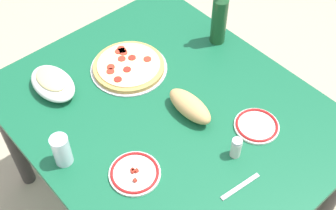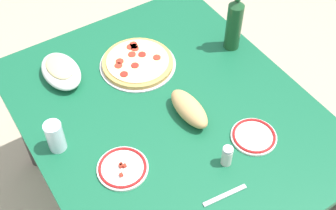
% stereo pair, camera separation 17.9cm
% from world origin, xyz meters
% --- Properties ---
extents(ground_plane, '(8.00, 8.00, 0.00)m').
position_xyz_m(ground_plane, '(0.00, 0.00, 0.00)').
color(ground_plane, tan).
rests_on(ground_plane, ground).
extents(dining_table, '(1.32, 1.09, 0.74)m').
position_xyz_m(dining_table, '(0.00, 0.00, 0.63)').
color(dining_table, '#145938').
rests_on(dining_table, ground).
extents(pepperoni_pizza, '(0.34, 0.34, 0.03)m').
position_xyz_m(pepperoni_pizza, '(-0.29, 0.03, 0.75)').
color(pepperoni_pizza, '#B7B7BC').
rests_on(pepperoni_pizza, dining_table).
extents(baked_pasta_dish, '(0.24, 0.15, 0.08)m').
position_xyz_m(baked_pasta_dish, '(-0.40, -0.28, 0.78)').
color(baked_pasta_dish, white).
rests_on(baked_pasta_dish, dining_table).
extents(wine_bottle, '(0.07, 0.07, 0.33)m').
position_xyz_m(wine_bottle, '(-0.17, 0.45, 0.87)').
color(wine_bottle, '#194723').
rests_on(wine_bottle, dining_table).
extents(water_glass, '(0.07, 0.07, 0.13)m').
position_xyz_m(water_glass, '(-0.07, -0.45, 0.80)').
color(water_glass, silver).
rests_on(water_glass, dining_table).
extents(side_plate_near, '(0.18, 0.18, 0.02)m').
position_xyz_m(side_plate_near, '(0.29, 0.20, 0.75)').
color(side_plate_near, white).
rests_on(side_plate_near, dining_table).
extents(side_plate_far, '(0.19, 0.19, 0.02)m').
position_xyz_m(side_plate_far, '(0.15, -0.29, 0.75)').
color(side_plate_far, white).
rests_on(side_plate_far, dining_table).
extents(bread_loaf, '(0.22, 0.09, 0.08)m').
position_xyz_m(bread_loaf, '(0.07, 0.05, 0.78)').
color(bread_loaf, tan).
rests_on(bread_loaf, dining_table).
extents(spice_shaker, '(0.04, 0.04, 0.09)m').
position_xyz_m(spice_shaker, '(0.33, 0.04, 0.78)').
color(spice_shaker, silver).
rests_on(spice_shaker, dining_table).
extents(fork_left, '(0.03, 0.17, 0.00)m').
position_xyz_m(fork_left, '(0.43, -0.04, 0.74)').
color(fork_left, '#B7B7BC').
rests_on(fork_left, dining_table).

